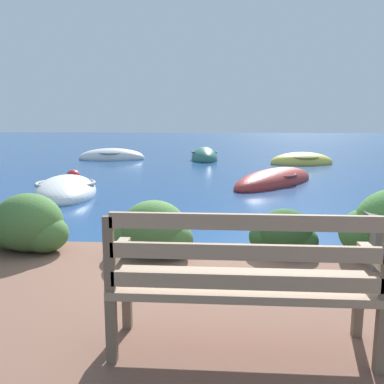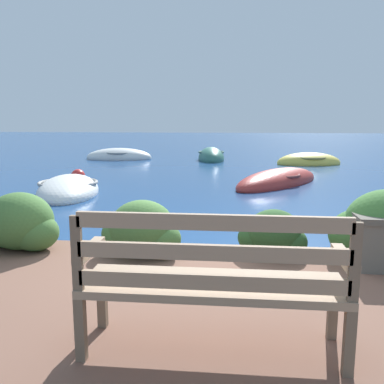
# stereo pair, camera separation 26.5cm
# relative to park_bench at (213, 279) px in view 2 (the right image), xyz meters

# --- Properties ---
(ground_plane) EXTENTS (80.00, 80.00, 0.00)m
(ground_plane) POSITION_rel_park_bench_xyz_m (-0.22, 2.28, -0.71)
(ground_plane) COLOR navy
(park_bench) EXTENTS (1.64, 0.48, 0.93)m
(park_bench) POSITION_rel_park_bench_xyz_m (0.00, 0.00, 0.00)
(park_bench) COLOR brown
(park_bench) RESTS_ON patio_terrace
(hedge_clump_left) EXTENTS (0.94, 0.68, 0.64)m
(hedge_clump_left) POSITION_rel_park_bench_xyz_m (-2.25, 1.92, -0.21)
(hedge_clump_left) COLOR #426B33
(hedge_clump_left) RESTS_ON patio_terrace
(hedge_clump_centre) EXTENTS (0.87, 0.63, 0.59)m
(hedge_clump_centre) POSITION_rel_park_bench_xyz_m (-0.85, 1.85, -0.23)
(hedge_clump_centre) COLOR #426B33
(hedge_clump_centre) RESTS_ON patio_terrace
(hedge_clump_right) EXTENTS (0.73, 0.52, 0.50)m
(hedge_clump_right) POSITION_rel_park_bench_xyz_m (0.53, 1.98, -0.27)
(hedge_clump_right) COLOR #284C23
(hedge_clump_right) RESTS_ON patio_terrace
(rowboat_nearest) EXTENTS (1.91, 2.91, 0.69)m
(rowboat_nearest) POSITION_rel_park_bench_xyz_m (-3.52, 6.50, -0.64)
(rowboat_nearest) COLOR silver
(rowboat_nearest) RESTS_ON ground_plane
(rowboat_mid) EXTENTS (2.82, 3.38, 0.68)m
(rowboat_mid) POSITION_rel_park_bench_xyz_m (1.21, 8.31, -0.65)
(rowboat_mid) COLOR #9E2D28
(rowboat_mid) RESTS_ON ground_plane
(rowboat_far) EXTENTS (2.45, 1.66, 0.73)m
(rowboat_far) POSITION_rel_park_bench_xyz_m (2.72, 13.00, -0.64)
(rowboat_far) COLOR #DBC64C
(rowboat_far) RESTS_ON ground_plane
(rowboat_outer) EXTENTS (2.69, 1.44, 0.77)m
(rowboat_outer) POSITION_rel_park_bench_xyz_m (-4.48, 14.13, -0.64)
(rowboat_outer) COLOR silver
(rowboat_outer) RESTS_ON ground_plane
(rowboat_distant) EXTENTS (1.27, 2.42, 0.87)m
(rowboat_distant) POSITION_rel_park_bench_xyz_m (-0.81, 14.15, -0.63)
(rowboat_distant) COLOR #336B5B
(rowboat_distant) RESTS_ON ground_plane
(mooring_buoy) EXTENTS (0.42, 0.42, 0.38)m
(mooring_buoy) POSITION_rel_park_bench_xyz_m (-4.15, 8.75, -0.64)
(mooring_buoy) COLOR red
(mooring_buoy) RESTS_ON ground_plane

